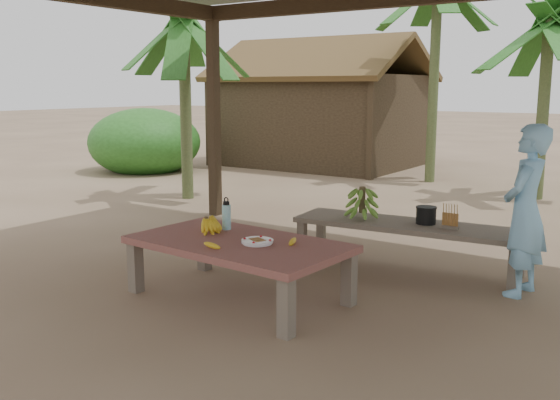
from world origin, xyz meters
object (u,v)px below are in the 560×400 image
Objects in this scene: bench at (407,229)px; plate at (257,242)px; water_flask at (226,216)px; woman at (525,211)px; work_table at (239,248)px; ripe_banana_bunch at (206,224)px; cooking_pot at (426,216)px.

plate is (-0.61, -1.63, 0.12)m from bench.
water_flask is 2.56m from woman.
woman reaches higher than bench.
work_table is 1.27× the size of woman.
woman is at bearing 27.31° from water_flask.
woman is at bearing 30.15° from ripe_banana_bunch.
ripe_banana_bunch reaches higher than bench.
bench is (0.80, 1.64, -0.04)m from work_table.
bench is at bearing -94.30° from woman.
cooking_pot is (0.16, 0.07, 0.14)m from bench.
water_flask is 0.20× the size of woman.
plate reaches higher than work_table.
cooking_pot reaches higher than plate.
water_flask is at bearing 153.73° from plate.
woman reaches higher than work_table.
work_table is 6.33× the size of water_flask.
plate is at bearing -26.27° from water_flask.
water_flask is at bearing -132.21° from cooking_pot.
work_table is 7.11× the size of plate.
woman reaches higher than ripe_banana_bunch.
plate is at bearing 5.12° from work_table.
plate is 0.18× the size of woman.
ripe_banana_bunch is 0.96× the size of plate.
woman reaches higher than cooking_pot.
cooking_pot is at bearing 18.32° from bench.
bench is 0.22m from cooking_pot.
water_flask reaches higher than bench.
cooking_pot is at bearing -99.89° from woman.
ripe_banana_bunch is at bearing 173.09° from plate.
ripe_banana_bunch is 0.62m from plate.
bench is at bearing 51.96° from ripe_banana_bunch.
work_table is 0.47m from water_flask.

